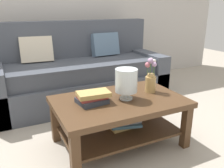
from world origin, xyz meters
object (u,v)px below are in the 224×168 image
Objects in this scene: coffee_table at (120,112)px; flower_pitcher at (151,78)px; glass_hurricane_vase at (126,81)px; couch at (79,74)px; book_stack_main at (93,97)px.

coffee_table is 3.41× the size of flower_pitcher.
glass_hurricane_vase is 0.82× the size of flower_pitcher.
couch is 1.28m from glass_hurricane_vase.
glass_hurricane_vase is at bearing -88.92° from couch.
book_stack_main is (-0.25, 0.02, 0.18)m from coffee_table.
flower_pitcher is (0.30, 0.06, -0.03)m from glass_hurricane_vase.
glass_hurricane_vase reaches higher than book_stack_main.
couch is at bearing 105.28° from flower_pitcher.
glass_hurricane_vase is at bearing -168.57° from flower_pitcher.
book_stack_main is at bearing -103.06° from couch.
flower_pitcher is (0.61, 0.02, 0.09)m from book_stack_main.
book_stack_main is at bearing 175.02° from coffee_table.
coffee_table is at bearing -4.98° from book_stack_main.
couch reaches higher than coffee_table.
coffee_table is at bearing 162.12° from glass_hurricane_vase.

